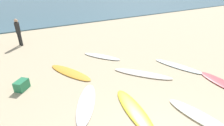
# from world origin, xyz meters

# --- Properties ---
(ocean_water) EXTENTS (120.00, 40.00, 0.08)m
(ocean_water) POSITION_xyz_m (0.00, 34.50, 0.04)
(ocean_water) COLOR #426675
(ocean_water) RESTS_ON ground_plane
(surfboard_0) EXTENTS (0.82, 2.20, 0.09)m
(surfboard_0) POSITION_xyz_m (2.04, 0.91, 0.04)
(surfboard_0) COLOR silver
(surfboard_0) RESTS_ON ground_plane
(surfboard_2) EXTENTS (1.50, 2.50, 0.07)m
(surfboard_2) POSITION_xyz_m (-0.41, 5.73, 0.03)
(surfboard_2) COLOR gold
(surfboard_2) RESTS_ON ground_plane
(surfboard_3) EXTENTS (0.84, 2.09, 0.08)m
(surfboard_3) POSITION_xyz_m (4.56, 1.65, 0.04)
(surfboard_3) COLOR #DF535A
(surfboard_3) RESTS_ON ground_plane
(surfboard_4) EXTENTS (0.98, 2.44, 0.07)m
(surfboard_4) POSITION_xyz_m (0.51, 2.20, 0.04)
(surfboard_4) COLOR yellow
(surfboard_4) RESTS_ON ground_plane
(surfboard_6) EXTENTS (1.67, 2.25, 0.06)m
(surfboard_6) POSITION_xyz_m (-0.66, 3.34, 0.03)
(surfboard_6) COLOR white
(surfboard_6) RESTS_ON ground_plane
(surfboard_7) EXTENTS (2.02, 2.36, 0.08)m
(surfboard_7) POSITION_xyz_m (2.30, 3.92, 0.04)
(surfboard_7) COLOR #F1E2CE
(surfboard_7) RESTS_ON ground_plane
(surfboard_8) EXTENTS (1.59, 2.07, 0.08)m
(surfboard_8) POSITION_xyz_m (1.67, 6.58, 0.04)
(surfboard_8) COLOR silver
(surfboard_8) RESTS_ON ground_plane
(surfboard_9) EXTENTS (1.16, 2.41, 0.08)m
(surfboard_9) POSITION_xyz_m (4.27, 3.62, 0.04)
(surfboard_9) COLOR white
(surfboard_9) RESTS_ON ground_plane
(beachgoer_mid) EXTENTS (0.36, 0.36, 1.68)m
(beachgoer_mid) POSITION_xyz_m (-1.84, 10.93, 0.93)
(beachgoer_mid) COLOR black
(beachgoer_mid) RESTS_ON ground_plane
(beach_cooler) EXTENTS (0.61, 0.61, 0.38)m
(beach_cooler) POSITION_xyz_m (-2.41, 5.42, 0.19)
(beach_cooler) COLOR #287F51
(beach_cooler) RESTS_ON ground_plane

